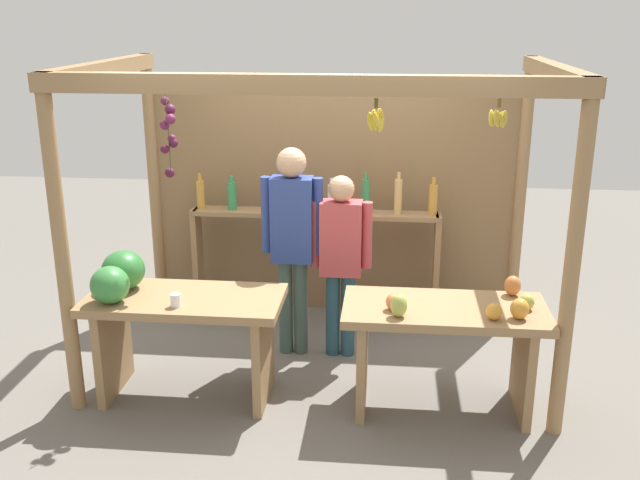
% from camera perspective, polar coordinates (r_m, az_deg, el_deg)
% --- Properties ---
extents(ground_plane, '(12.00, 12.00, 0.00)m').
position_cam_1_polar(ground_plane, '(5.89, 0.19, -9.06)').
color(ground_plane, slate).
rests_on(ground_plane, ground).
extents(market_stall, '(3.38, 2.02, 2.30)m').
position_cam_1_polar(market_stall, '(5.86, 0.61, 4.73)').
color(market_stall, '#99754C').
rests_on(market_stall, ground).
extents(fruit_counter_left, '(1.37, 0.65, 1.04)m').
position_cam_1_polar(fruit_counter_left, '(5.17, -12.12, -5.44)').
color(fruit_counter_left, '#99754C').
rests_on(fruit_counter_left, ground).
extents(fruit_counter_right, '(1.37, 0.64, 0.92)m').
position_cam_1_polar(fruit_counter_right, '(4.99, 9.95, -7.24)').
color(fruit_counter_right, '#99754C').
rests_on(fruit_counter_right, ground).
extents(bottle_shelf_unit, '(2.17, 0.22, 1.36)m').
position_cam_1_polar(bottle_shelf_unit, '(6.26, -0.35, 0.67)').
color(bottle_shelf_unit, '#99754C').
rests_on(bottle_shelf_unit, ground).
extents(vendor_man, '(0.48, 0.23, 1.68)m').
position_cam_1_polar(vendor_man, '(5.57, -2.21, 0.58)').
color(vendor_man, '#3E554D').
rests_on(vendor_man, ground).
extents(vendor_woman, '(0.48, 0.20, 1.47)m').
position_cam_1_polar(vendor_woman, '(5.57, 1.66, -0.93)').
color(vendor_woman, '#264D5F').
rests_on(vendor_woman, ground).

